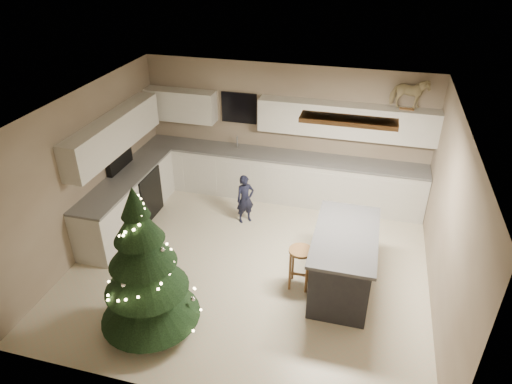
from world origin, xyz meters
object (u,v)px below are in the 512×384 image
island (343,261)px  toddler (245,199)px  christmas_tree (145,275)px  rocking_horse (409,94)px  bar_stool (300,259)px

island → toddler: 2.31m
christmas_tree → toddler: 2.87m
toddler → rocking_horse: 3.35m
toddler → rocking_horse: size_ratio=1.46×
island → christmas_tree: bearing=-148.6°
christmas_tree → toddler: christmas_tree is taller
bar_stool → christmas_tree: size_ratio=0.31×
bar_stool → toddler: size_ratio=0.72×
toddler → christmas_tree: bearing=-138.8°
island → rocking_horse: (0.70, 2.47, 1.80)m
christmas_tree → rocking_horse: size_ratio=3.43×
bar_stool → toddler: toddler is taller
island → christmas_tree: (-2.39, -1.46, 0.41)m
rocking_horse → island: bearing=160.7°
bar_stool → christmas_tree: 2.24m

